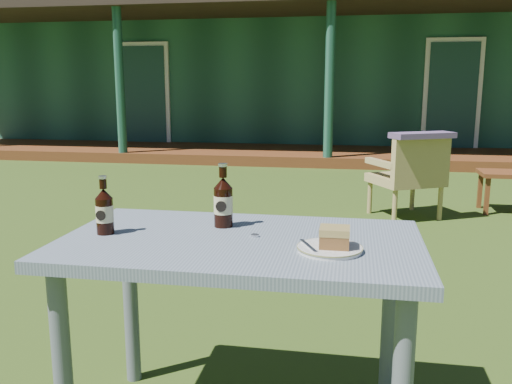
% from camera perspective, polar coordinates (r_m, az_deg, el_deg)
% --- Properties ---
extents(ground, '(80.00, 80.00, 0.00)m').
position_cam_1_polar(ground, '(3.54, 3.74, -9.01)').
color(ground, '#334916').
extents(pavilion, '(15.80, 8.30, 3.45)m').
position_cam_1_polar(pavilion, '(12.71, 8.72, 12.82)').
color(pavilion, '#1C4936').
rests_on(pavilion, ground).
extents(cafe_table, '(1.20, 0.70, 0.72)m').
position_cam_1_polar(cafe_table, '(1.85, -1.65, -7.93)').
color(cafe_table, slate).
rests_on(cafe_table, ground).
extents(plate, '(0.20, 0.20, 0.01)m').
position_cam_1_polar(plate, '(1.70, 7.76, -5.91)').
color(plate, silver).
rests_on(plate, cafe_table).
extents(cake_slice, '(0.09, 0.09, 0.06)m').
position_cam_1_polar(cake_slice, '(1.69, 8.27, -4.70)').
color(cake_slice, brown).
rests_on(cake_slice, plate).
extents(fork, '(0.07, 0.13, 0.00)m').
position_cam_1_polar(fork, '(1.69, 5.54, -5.66)').
color(fork, silver).
rests_on(fork, plate).
extents(cola_bottle_near, '(0.07, 0.07, 0.23)m').
position_cam_1_polar(cola_bottle_near, '(1.95, -3.47, -1.01)').
color(cola_bottle_near, black).
rests_on(cola_bottle_near, cafe_table).
extents(cola_bottle_far, '(0.06, 0.06, 0.20)m').
position_cam_1_polar(cola_bottle_far, '(1.93, -15.66, -1.92)').
color(cola_bottle_far, black).
rests_on(cola_bottle_far, cafe_table).
extents(bottle_cap, '(0.03, 0.03, 0.01)m').
position_cam_1_polar(bottle_cap, '(1.84, -0.13, -4.60)').
color(bottle_cap, silver).
rests_on(bottle_cap, cafe_table).
extents(armchair_left, '(0.75, 0.73, 0.76)m').
position_cam_1_polar(armchair_left, '(5.17, 15.92, 1.95)').
color(armchair_left, '#A58F52').
rests_on(armchair_left, ground).
extents(floral_throw, '(0.60, 0.45, 0.05)m').
position_cam_1_polar(floral_throw, '(5.01, 17.12, 5.73)').
color(floral_throw, '#5B466D').
rests_on(floral_throw, armchair_left).
extents(side_table, '(0.60, 0.40, 0.40)m').
position_cam_1_polar(side_table, '(5.79, 25.35, 1.36)').
color(side_table, '#5C2F16').
rests_on(side_table, ground).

